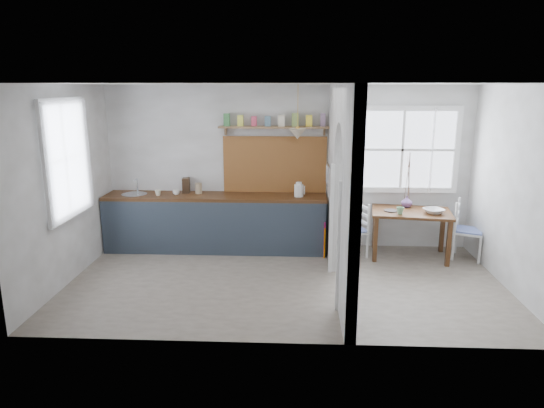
{
  "coord_description": "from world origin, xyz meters",
  "views": [
    {
      "loc": [
        0.11,
        -6.1,
        2.58
      ],
      "look_at": [
        -0.19,
        0.31,
        1.01
      ],
      "focal_mm": 32.0,
      "sensor_mm": 36.0,
      "label": 1
    }
  ],
  "objects_px": {
    "dining_table": "(410,234)",
    "vase": "(407,202)",
    "chair_left": "(352,230)",
    "chair_right": "(469,230)",
    "kettle": "(299,189)"
  },
  "relations": [
    {
      "from": "chair_left",
      "to": "chair_right",
      "type": "relative_size",
      "value": 0.94
    },
    {
      "from": "kettle",
      "to": "vase",
      "type": "xyz_separation_m",
      "value": [
        1.69,
        0.09,
        -0.2
      ]
    },
    {
      "from": "chair_left",
      "to": "vase",
      "type": "bearing_deg",
      "value": 84.72
    },
    {
      "from": "kettle",
      "to": "chair_right",
      "type": "bearing_deg",
      "value": 8.6
    },
    {
      "from": "dining_table",
      "to": "chair_right",
      "type": "relative_size",
      "value": 1.3
    },
    {
      "from": "kettle",
      "to": "chair_left",
      "type": "bearing_deg",
      "value": 1.59
    },
    {
      "from": "chair_right",
      "to": "chair_left",
      "type": "bearing_deg",
      "value": 112.72
    },
    {
      "from": "kettle",
      "to": "vase",
      "type": "bearing_deg",
      "value": 16.22
    },
    {
      "from": "vase",
      "to": "dining_table",
      "type": "bearing_deg",
      "value": -85.14
    },
    {
      "from": "chair_left",
      "to": "dining_table",
      "type": "bearing_deg",
      "value": 68.74
    },
    {
      "from": "dining_table",
      "to": "vase",
      "type": "xyz_separation_m",
      "value": [
        -0.02,
        0.25,
        0.45
      ]
    },
    {
      "from": "dining_table",
      "to": "vase",
      "type": "distance_m",
      "value": 0.52
    },
    {
      "from": "kettle",
      "to": "dining_table",
      "type": "bearing_deg",
      "value": 7.89
    },
    {
      "from": "dining_table",
      "to": "chair_right",
      "type": "xyz_separation_m",
      "value": [
        0.87,
        -0.05,
        0.09
      ]
    },
    {
      "from": "chair_right",
      "to": "vase",
      "type": "xyz_separation_m",
      "value": [
        -0.89,
        0.29,
        0.37
      ]
    }
  ]
}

